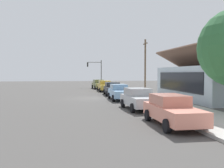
{
  "coord_description": "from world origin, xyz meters",
  "views": [
    {
      "loc": [
        27.79,
        -2.38,
        2.75
      ],
      "look_at": [
        1.05,
        2.05,
        1.58
      ],
      "focal_mm": 41.06,
      "sensor_mm": 36.0,
      "label": 1
    }
  ],
  "objects_px": {
    "car_charcoal": "(113,88)",
    "car_olive": "(99,84)",
    "car_skyblue": "(119,92)",
    "traffic_light_main": "(96,69)",
    "car_coral": "(172,110)",
    "utility_pole_wooden": "(145,65)",
    "car_mustard": "(105,86)",
    "car_silver": "(139,99)",
    "fire_hydrant_red": "(121,90)"
  },
  "relations": [
    {
      "from": "car_olive",
      "to": "car_mustard",
      "type": "xyz_separation_m",
      "value": [
        6.34,
        0.19,
        -0.0
      ]
    },
    {
      "from": "car_skyblue",
      "to": "fire_hydrant_red",
      "type": "height_order",
      "value": "car_skyblue"
    },
    {
      "from": "car_charcoal",
      "to": "traffic_light_main",
      "type": "xyz_separation_m",
      "value": [
        -17.31,
        -0.36,
        2.67
      ]
    },
    {
      "from": "car_mustard",
      "to": "car_skyblue",
      "type": "distance_m",
      "value": 12.56
    },
    {
      "from": "car_charcoal",
      "to": "traffic_light_main",
      "type": "bearing_deg",
      "value": -176.13
    },
    {
      "from": "car_coral",
      "to": "utility_pole_wooden",
      "type": "xyz_separation_m",
      "value": [
        -22.44,
        5.32,
        3.11
      ]
    },
    {
      "from": "car_silver",
      "to": "utility_pole_wooden",
      "type": "relative_size",
      "value": 0.62
    },
    {
      "from": "car_charcoal",
      "to": "car_mustard",
      "type": "bearing_deg",
      "value": -176.76
    },
    {
      "from": "car_coral",
      "to": "traffic_light_main",
      "type": "xyz_separation_m",
      "value": [
        -36.12,
        -0.34,
        2.68
      ]
    },
    {
      "from": "traffic_light_main",
      "to": "car_olive",
      "type": "bearing_deg",
      "value": 1.41
    },
    {
      "from": "car_mustard",
      "to": "fire_hydrant_red",
      "type": "xyz_separation_m",
      "value": [
        5.86,
        1.37,
        -0.32
      ]
    },
    {
      "from": "car_silver",
      "to": "car_coral",
      "type": "relative_size",
      "value": 0.95
    },
    {
      "from": "car_mustard",
      "to": "car_olive",
      "type": "bearing_deg",
      "value": -177.84
    },
    {
      "from": "car_charcoal",
      "to": "car_olive",
      "type": "bearing_deg",
      "value": -176.2
    },
    {
      "from": "car_olive",
      "to": "fire_hydrant_red",
      "type": "distance_m",
      "value": 12.31
    },
    {
      "from": "traffic_light_main",
      "to": "car_mustard",
      "type": "bearing_deg",
      "value": 1.57
    },
    {
      "from": "car_charcoal",
      "to": "car_silver",
      "type": "bearing_deg",
      "value": 2.12
    },
    {
      "from": "car_skyblue",
      "to": "car_silver",
      "type": "bearing_deg",
      "value": 2.27
    },
    {
      "from": "car_mustard",
      "to": "traffic_light_main",
      "type": "relative_size",
      "value": 0.94
    },
    {
      "from": "car_skyblue",
      "to": "car_silver",
      "type": "distance_m",
      "value": 6.93
    },
    {
      "from": "utility_pole_wooden",
      "to": "fire_hydrant_red",
      "type": "xyz_separation_m",
      "value": [
        2.79,
        -4.0,
        -3.43
      ]
    },
    {
      "from": "car_olive",
      "to": "fire_hydrant_red",
      "type": "height_order",
      "value": "car_olive"
    },
    {
      "from": "car_silver",
      "to": "fire_hydrant_red",
      "type": "height_order",
      "value": "car_silver"
    },
    {
      "from": "car_skyblue",
      "to": "utility_pole_wooden",
      "type": "height_order",
      "value": "utility_pole_wooden"
    },
    {
      "from": "car_coral",
      "to": "fire_hydrant_red",
      "type": "xyz_separation_m",
      "value": [
        -19.65,
        1.32,
        -0.32
      ]
    },
    {
      "from": "car_skyblue",
      "to": "car_coral",
      "type": "relative_size",
      "value": 0.97
    },
    {
      "from": "car_charcoal",
      "to": "fire_hydrant_red",
      "type": "bearing_deg",
      "value": 125.69
    },
    {
      "from": "car_mustard",
      "to": "car_skyblue",
      "type": "relative_size",
      "value": 1.05
    },
    {
      "from": "car_skyblue",
      "to": "car_mustard",
      "type": "bearing_deg",
      "value": 179.85
    },
    {
      "from": "utility_pole_wooden",
      "to": "car_mustard",
      "type": "bearing_deg",
      "value": -119.77
    },
    {
      "from": "car_olive",
      "to": "car_coral",
      "type": "bearing_deg",
      "value": -2.93
    },
    {
      "from": "car_charcoal",
      "to": "car_skyblue",
      "type": "xyz_separation_m",
      "value": [
        5.85,
        -0.29,
        -0.0
      ]
    },
    {
      "from": "traffic_light_main",
      "to": "fire_hydrant_red",
      "type": "xyz_separation_m",
      "value": [
        16.47,
        1.66,
        -2.99
      ]
    },
    {
      "from": "car_skyblue",
      "to": "car_coral",
      "type": "distance_m",
      "value": 12.96
    },
    {
      "from": "car_olive",
      "to": "car_mustard",
      "type": "relative_size",
      "value": 1.0
    },
    {
      "from": "car_skyblue",
      "to": "car_olive",
      "type": "bearing_deg",
      "value": -179.23
    },
    {
      "from": "car_skyblue",
      "to": "utility_pole_wooden",
      "type": "xyz_separation_m",
      "value": [
        -9.48,
        5.6,
        3.11
      ]
    },
    {
      "from": "car_charcoal",
      "to": "traffic_light_main",
      "type": "height_order",
      "value": "traffic_light_main"
    },
    {
      "from": "utility_pole_wooden",
      "to": "fire_hydrant_red",
      "type": "relative_size",
      "value": 10.56
    },
    {
      "from": "car_mustard",
      "to": "car_charcoal",
      "type": "bearing_deg",
      "value": 1.02
    },
    {
      "from": "car_skyblue",
      "to": "fire_hydrant_red",
      "type": "relative_size",
      "value": 6.61
    },
    {
      "from": "car_olive",
      "to": "car_silver",
      "type": "distance_m",
      "value": 25.82
    },
    {
      "from": "car_skyblue",
      "to": "car_silver",
      "type": "xyz_separation_m",
      "value": [
        6.92,
        0.16,
        0.0
      ]
    },
    {
      "from": "car_olive",
      "to": "car_charcoal",
      "type": "height_order",
      "value": "same"
    },
    {
      "from": "car_mustard",
      "to": "car_silver",
      "type": "xyz_separation_m",
      "value": [
        19.48,
        -0.07,
        -0.0
      ]
    },
    {
      "from": "car_charcoal",
      "to": "car_silver",
      "type": "relative_size",
      "value": 1.08
    },
    {
      "from": "car_coral",
      "to": "utility_pole_wooden",
      "type": "relative_size",
      "value": 0.65
    },
    {
      "from": "car_olive",
      "to": "car_silver",
      "type": "bearing_deg",
      "value": -3.09
    },
    {
      "from": "car_mustard",
      "to": "car_silver",
      "type": "bearing_deg",
      "value": 0.28
    },
    {
      "from": "car_silver",
      "to": "traffic_light_main",
      "type": "distance_m",
      "value": 30.2
    }
  ]
}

